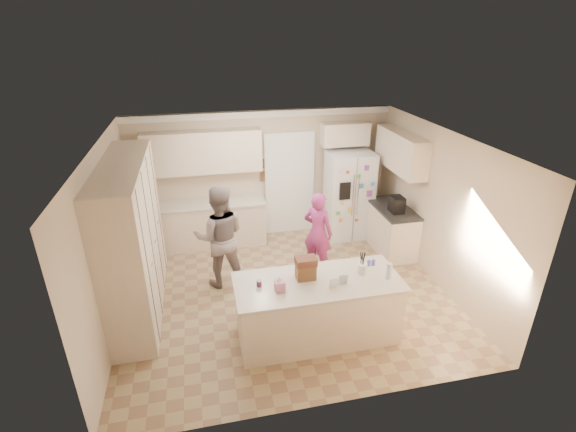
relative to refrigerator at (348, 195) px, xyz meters
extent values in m
cube|color=#9C875B|center=(-1.69, -1.82, -0.91)|extent=(5.20, 4.60, 0.02)
cube|color=white|center=(-1.69, -1.82, 1.71)|extent=(5.20, 4.60, 0.02)
cube|color=beige|center=(-1.69, 0.49, 0.40)|extent=(5.20, 0.02, 2.60)
cube|color=beige|center=(-1.69, -4.13, 0.40)|extent=(5.20, 0.02, 2.60)
cube|color=beige|center=(-4.30, -1.82, 0.40)|extent=(0.02, 4.60, 2.60)
cube|color=beige|center=(0.92, -1.82, 0.40)|extent=(0.02, 4.60, 2.60)
cube|color=white|center=(-1.69, 0.44, 1.63)|extent=(5.20, 0.08, 0.12)
cube|color=beige|center=(-3.99, -1.62, 0.28)|extent=(0.60, 2.60, 2.35)
cube|color=beige|center=(-2.84, 0.18, -0.46)|extent=(2.20, 0.60, 0.88)
cube|color=#C2B3A1|center=(-2.84, 0.17, 0.00)|extent=(2.24, 0.63, 0.04)
cube|color=beige|center=(-2.84, 0.31, 1.00)|extent=(2.20, 0.35, 0.80)
cube|color=black|center=(-1.14, 0.46, 0.15)|extent=(0.90, 0.06, 2.10)
cube|color=white|center=(-1.14, 0.43, 0.15)|extent=(1.02, 0.03, 2.22)
cube|color=brown|center=(-1.67, 0.45, 0.65)|extent=(0.15, 0.02, 0.20)
cube|color=brown|center=(-1.67, 0.45, 0.38)|extent=(0.15, 0.02, 0.20)
cube|color=white|center=(0.00, 0.00, 0.00)|extent=(0.91, 0.72, 1.80)
cube|color=gray|center=(0.00, -0.35, 0.00)|extent=(0.02, 0.02, 1.78)
cube|color=black|center=(-0.22, -0.37, 0.25)|extent=(0.22, 0.03, 0.35)
cylinder|color=silver|center=(-0.05, -0.37, 0.15)|extent=(0.02, 0.02, 0.85)
cylinder|color=silver|center=(0.05, -0.37, 0.15)|extent=(0.02, 0.02, 0.85)
cube|color=beige|center=(-0.04, 0.31, 1.20)|extent=(0.95, 0.35, 0.45)
cube|color=beige|center=(0.61, -0.82, -0.46)|extent=(0.60, 1.20, 0.88)
cube|color=#2D2B28|center=(0.60, -0.82, 0.00)|extent=(0.63, 1.24, 0.04)
cube|color=beige|center=(0.73, -0.62, 1.05)|extent=(0.35, 1.50, 0.70)
cube|color=black|center=(0.56, -1.02, 0.17)|extent=(0.22, 0.28, 0.30)
cube|color=beige|center=(-1.49, -2.92, -0.46)|extent=(2.20, 0.90, 0.88)
cube|color=#C2B3A1|center=(-1.49, -2.92, 0.00)|extent=(2.28, 0.96, 0.05)
cylinder|color=white|center=(-0.84, -2.87, 0.10)|extent=(0.13, 0.13, 0.15)
cube|color=pink|center=(-2.04, -3.02, 0.10)|extent=(0.13, 0.13, 0.14)
cone|color=white|center=(-2.04, -3.02, 0.20)|extent=(0.08, 0.08, 0.08)
cube|color=brown|center=(-1.64, -2.82, 0.14)|extent=(0.26, 0.18, 0.22)
cube|color=#592D1E|center=(-1.64, -2.82, 0.30)|extent=(0.28, 0.20, 0.10)
cylinder|color=#59263F|center=(-2.29, -2.87, 0.07)|extent=(0.07, 0.07, 0.09)
cube|color=white|center=(-1.34, -3.12, 0.11)|extent=(0.12, 0.06, 0.16)
cube|color=silver|center=(-1.19, -3.07, 0.11)|extent=(0.12, 0.05, 0.16)
cylinder|color=silver|center=(-0.54, -3.07, 0.14)|extent=(0.07, 0.07, 0.24)
cylinder|color=#494BA4|center=(-0.67, -2.70, 0.07)|extent=(0.05, 0.05, 0.09)
cylinder|color=#494BA4|center=(-0.60, -2.70, 0.07)|extent=(0.05, 0.05, 0.09)
imported|color=gray|center=(-2.70, -1.27, -0.01)|extent=(0.91, 0.73, 1.78)
imported|color=#B43986|center=(-0.99, -1.19, -0.15)|extent=(0.65, 0.63, 1.50)
camera|label=1|loc=(-2.91, -7.47, 3.19)|focal=26.00mm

